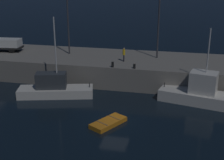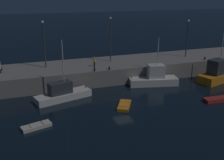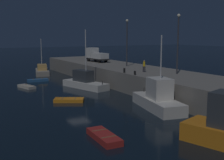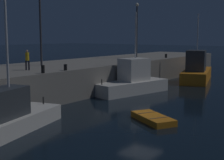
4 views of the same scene
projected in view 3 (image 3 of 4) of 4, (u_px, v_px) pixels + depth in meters
name	position (u px, v px, depth m)	size (l,w,h in m)	color
ground_plane	(79.00, 101.00, 34.82)	(320.00, 320.00, 0.00)	black
pier_quay	(158.00, 82.00, 40.58)	(67.73, 9.48, 2.75)	gray
fishing_trawler_red	(158.00, 99.00, 30.86)	(8.39, 4.37, 7.89)	silver
fishing_boat_blue	(85.00, 82.00, 43.45)	(8.48, 4.43, 8.68)	silver
fishing_boat_orange	(42.00, 71.00, 58.95)	(8.10, 4.41, 7.16)	gray
dinghy_orange_near	(104.00, 137.00, 21.94)	(3.91, 1.57, 0.52)	#B22823
rowboat_white_mid	(27.00, 87.00, 43.52)	(3.59, 2.11, 0.44)	beige
dinghy_red_small	(69.00, 100.00, 34.51)	(3.02, 3.77, 0.44)	orange
rowboat_blue_far	(38.00, 80.00, 49.62)	(1.34, 3.49, 0.47)	#2D6099
lamp_post_west	(127.00, 39.00, 47.65)	(0.44, 0.44, 7.71)	#38383D
lamp_post_east	(178.00, 39.00, 37.91)	(0.44, 0.44, 7.87)	#38383D
utility_truck	(96.00, 55.00, 56.32)	(5.83, 2.53, 2.70)	black
dockworker	(144.00, 65.00, 40.43)	(0.35, 0.45, 1.69)	black
bollard_west	(124.00, 70.00, 39.80)	(0.28, 0.28, 0.63)	black
bollard_east	(135.00, 73.00, 37.70)	(0.28, 0.28, 0.51)	black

